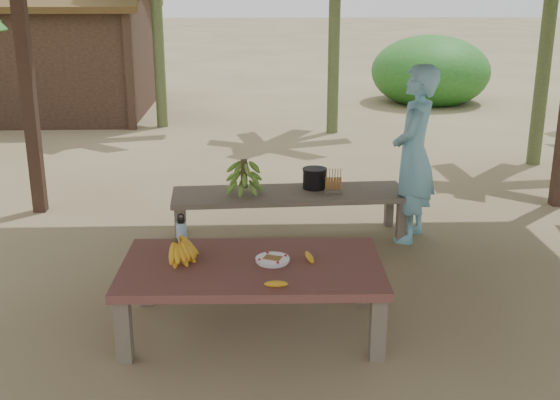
{
  "coord_description": "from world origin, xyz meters",
  "views": [
    {
      "loc": [
        -0.5,
        -4.91,
        2.38
      ],
      "look_at": [
        -0.32,
        0.07,
        0.8
      ],
      "focal_mm": 45.0,
      "sensor_mm": 36.0,
      "label": 1
    }
  ],
  "objects_px": {
    "water_flask": "(182,235)",
    "ripe_banana_bunch": "(176,249)",
    "work_table": "(252,272)",
    "bench": "(289,198)",
    "plate": "(273,260)",
    "cooking_pot": "(315,179)",
    "woman": "(414,155)"
  },
  "relations": [
    {
      "from": "water_flask",
      "to": "ripe_banana_bunch",
      "type": "bearing_deg",
      "value": -97.42
    },
    {
      "from": "work_table",
      "to": "bench",
      "type": "height_order",
      "value": "work_table"
    },
    {
      "from": "plate",
      "to": "cooking_pot",
      "type": "height_order",
      "value": "cooking_pot"
    },
    {
      "from": "water_flask",
      "to": "cooking_pot",
      "type": "bearing_deg",
      "value": 56.95
    },
    {
      "from": "water_flask",
      "to": "bench",
      "type": "bearing_deg",
      "value": 61.51
    },
    {
      "from": "ripe_banana_bunch",
      "to": "cooking_pot",
      "type": "relative_size",
      "value": 1.29
    },
    {
      "from": "work_table",
      "to": "ripe_banana_bunch",
      "type": "xyz_separation_m",
      "value": [
        -0.53,
        0.08,
        0.15
      ]
    },
    {
      "from": "ripe_banana_bunch",
      "to": "water_flask",
      "type": "height_order",
      "value": "water_flask"
    },
    {
      "from": "plate",
      "to": "woman",
      "type": "distance_m",
      "value": 2.22
    },
    {
      "from": "cooking_pot",
      "to": "woman",
      "type": "height_order",
      "value": "woman"
    },
    {
      "from": "ripe_banana_bunch",
      "to": "plate",
      "type": "distance_m",
      "value": 0.68
    },
    {
      "from": "bench",
      "to": "woman",
      "type": "bearing_deg",
      "value": -7.46
    },
    {
      "from": "work_table",
      "to": "plate",
      "type": "distance_m",
      "value": 0.17
    },
    {
      "from": "water_flask",
      "to": "cooking_pot",
      "type": "distance_m",
      "value": 2.02
    },
    {
      "from": "plate",
      "to": "woman",
      "type": "bearing_deg",
      "value": 52.12
    },
    {
      "from": "bench",
      "to": "woman",
      "type": "distance_m",
      "value": 1.23
    },
    {
      "from": "water_flask",
      "to": "cooking_pot",
      "type": "height_order",
      "value": "water_flask"
    },
    {
      "from": "work_table",
      "to": "woman",
      "type": "distance_m",
      "value": 2.34
    },
    {
      "from": "woman",
      "to": "bench",
      "type": "bearing_deg",
      "value": -69.22
    },
    {
      "from": "work_table",
      "to": "bench",
      "type": "relative_size",
      "value": 0.82
    },
    {
      "from": "work_table",
      "to": "bench",
      "type": "distance_m",
      "value": 1.88
    },
    {
      "from": "bench",
      "to": "plate",
      "type": "height_order",
      "value": "plate"
    },
    {
      "from": "bench",
      "to": "cooking_pot",
      "type": "relative_size",
      "value": 9.97
    },
    {
      "from": "plate",
      "to": "water_flask",
      "type": "height_order",
      "value": "water_flask"
    },
    {
      "from": "work_table",
      "to": "plate",
      "type": "bearing_deg",
      "value": 10.04
    },
    {
      "from": "ripe_banana_bunch",
      "to": "plate",
      "type": "bearing_deg",
      "value": -5.04
    },
    {
      "from": "bench",
      "to": "ripe_banana_bunch",
      "type": "xyz_separation_m",
      "value": [
        -0.88,
        -1.76,
        0.19
      ]
    },
    {
      "from": "cooking_pot",
      "to": "woman",
      "type": "bearing_deg",
      "value": -12.94
    },
    {
      "from": "work_table",
      "to": "ripe_banana_bunch",
      "type": "relative_size",
      "value": 6.33
    },
    {
      "from": "bench",
      "to": "water_flask",
      "type": "distance_m",
      "value": 1.8
    },
    {
      "from": "bench",
      "to": "woman",
      "type": "height_order",
      "value": "woman"
    },
    {
      "from": "work_table",
      "to": "water_flask",
      "type": "distance_m",
      "value": 0.6
    }
  ]
}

